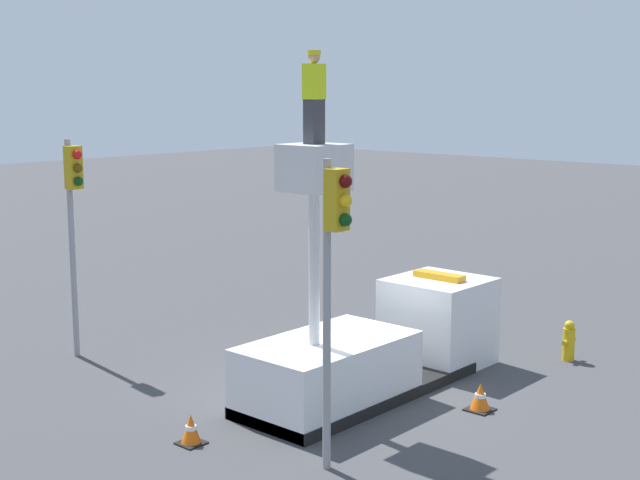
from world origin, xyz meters
TOP-DOWN VIEW (x-y plane):
  - ground_plane at (0.00, 0.00)m, footprint 120.00×120.00m
  - bucket_truck at (0.54, 0.00)m, footprint 6.82×2.14m
  - worker at (-1.44, 0.00)m, footprint 0.40×0.26m
  - traffic_light_pole at (-3.27, -2.07)m, footprint 0.34×0.57m
  - traffic_light_across at (-2.43, 6.72)m, footprint 0.34×0.57m
  - fire_hydrant at (5.15, -2.20)m, footprint 0.52×0.28m
  - traffic_cone_rear at (-4.13, 0.60)m, footprint 0.46×0.46m
  - traffic_cone_curbside at (0.86, -2.41)m, footprint 0.51×0.51m

SIDE VIEW (x-z plane):
  - ground_plane at x=0.00m, z-range 0.00..0.00m
  - traffic_cone_curbside at x=0.86m, z-range -0.02..0.55m
  - traffic_cone_rear at x=-4.13m, z-range -0.02..0.55m
  - fire_hydrant at x=5.15m, z-range -0.01..0.96m
  - bucket_truck at x=0.54m, z-range -1.72..3.63m
  - traffic_light_across at x=-2.43m, z-range 1.09..6.32m
  - traffic_light_pole at x=-3.27m, z-range 1.10..6.37m
  - worker at x=-1.44m, z-range 5.35..7.10m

